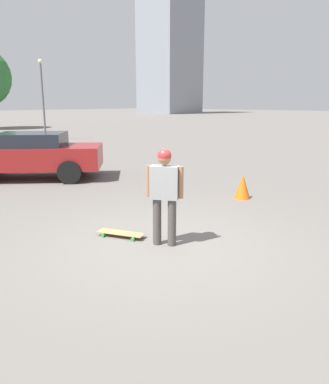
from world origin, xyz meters
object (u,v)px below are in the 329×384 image
Objects in this scene: skateboard at (121,233)px; traffic_cone at (243,186)px; person at (164,189)px; car_parked_near at (29,154)px.

traffic_cone is at bearing -114.38° from skateboard.
person is 3.80m from traffic_cone.
skateboard is at bearing 177.11° from traffic_cone.
person is 1.83× the size of skateboard.
person is at bearing 122.30° from car_parked_near.
person reaches higher than skateboard.
car_parked_near is at bearing -36.65° from skateboard.
car_parked_near is (1.42, 7.00, -0.19)m from person.
car_parked_near is (1.67, 6.16, 0.71)m from skateboard.
skateboard is 0.20× the size of car_parked_near.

